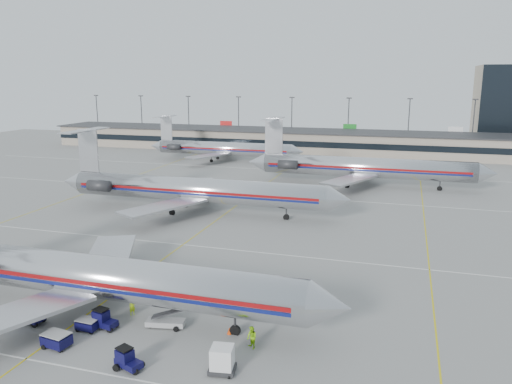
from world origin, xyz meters
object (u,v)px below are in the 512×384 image
at_px(jet_foreground, 73,273).
at_px(jet_second_row, 190,189).
at_px(tug_center, 103,320).
at_px(uld_container, 222,360).
at_px(belt_loader, 166,321).

relative_size(jet_foreground, jet_second_row, 0.99).
bearing_deg(tug_center, uld_container, -3.79).
height_order(jet_second_row, belt_loader, jet_second_row).
bearing_deg(uld_container, jet_foreground, 153.18).
bearing_deg(tug_center, jet_second_row, 114.05).
distance_m(jet_second_row, tug_center, 38.51).
xyz_separation_m(tug_center, belt_loader, (5.04, 1.76, -0.26)).
relative_size(jet_second_row, tug_center, 20.80).
xyz_separation_m(jet_foreground, tug_center, (4.36, -2.26, -2.85)).
height_order(jet_foreground, belt_loader, jet_foreground).
bearing_deg(belt_loader, jet_foreground, 166.18).
distance_m(jet_foreground, uld_container, 17.45).
distance_m(jet_foreground, tug_center, 5.68).
bearing_deg(uld_container, tug_center, 156.70).
height_order(jet_second_row, uld_container, jet_second_row).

